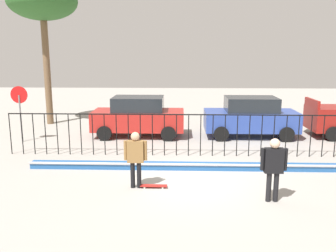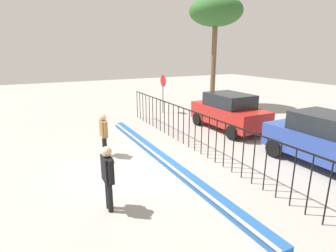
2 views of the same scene
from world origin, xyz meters
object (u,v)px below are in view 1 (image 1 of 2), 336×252
stop_sign (20,106)px  palm_tree_short (42,3)px  skateboarder (136,155)px  parked_car_red (138,116)px  skateboard (154,186)px  parked_car_blue (250,117)px  camera_operator (274,164)px

stop_sign → palm_tree_short: palm_tree_short is taller
skateboarder → parked_car_red: 6.76m
skateboard → parked_car_blue: bearing=56.7°
camera_operator → palm_tree_short: size_ratio=0.23×
parked_car_blue → palm_tree_short: size_ratio=0.56×
camera_operator → parked_car_blue: size_ratio=0.41×
parked_car_red → palm_tree_short: 8.24m
skateboard → camera_operator: (3.26, -0.87, 0.99)m
parked_car_red → stop_sign: size_ratio=1.72×
skateboarder → skateboard: (0.53, 0.00, -0.96)m
skateboarder → parked_car_red: bearing=84.5°
parked_car_red → parked_car_blue: size_ratio=1.00×
camera_operator → stop_sign: size_ratio=0.70×
skateboard → parked_car_blue: parked_car_blue is taller
parked_car_blue → stop_sign: 10.54m
parked_car_blue → stop_sign: size_ratio=1.72×
camera_operator → parked_car_blue: bearing=-60.7°
camera_operator → parked_car_red: (-4.48, 7.59, -0.08)m
parked_car_red → stop_sign: stop_sign is taller
skateboarder → parked_car_blue: bearing=44.3°
parked_car_blue → stop_sign: bearing=-174.9°
skateboarder → skateboard: size_ratio=2.12×
parked_car_red → stop_sign: bearing=-162.5°
parked_car_blue → palm_tree_short: (-10.67, 2.85, 5.56)m
skateboard → palm_tree_short: size_ratio=0.10×
skateboard → palm_tree_short: palm_tree_short is taller
skateboarder → parked_car_red: parked_car_red is taller
camera_operator → palm_tree_short: 15.39m
stop_sign → skateboarder: bearing=-43.1°
skateboard → palm_tree_short: (-6.57, 9.62, 6.47)m
skateboard → palm_tree_short: 13.33m
skateboard → parked_car_blue: 7.96m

